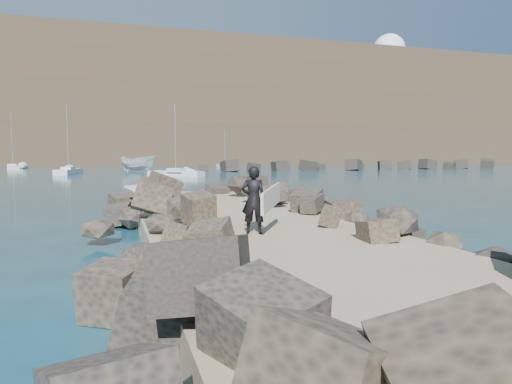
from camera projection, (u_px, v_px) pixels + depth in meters
ground at (246, 239)px, 13.60m from camera, size 800.00×800.00×0.00m
jetty at (267, 242)px, 11.67m from camera, size 6.00×26.00×0.60m
riprap_left at (150, 237)px, 11.29m from camera, size 2.60×22.00×1.00m
riprap_right at (358, 226)px, 12.98m from camera, size 2.60×22.00×1.00m
breakwater_secondary at (358, 166)px, 76.19m from camera, size 52.00×4.00×1.20m
headland at (154, 118)px, 167.66m from camera, size 360.00×140.00×32.00m
surfboard_resting at (151, 198)px, 15.82m from camera, size 1.79×2.17×0.08m
boat_imported at (138, 163)px, 69.57m from camera, size 6.36×5.78×2.42m
surfer_with_board at (256, 200)px, 11.08m from camera, size 1.35×1.79×1.65m
radome at (389, 55)px, 192.42m from camera, size 13.38×13.38×21.18m
sailboat_d at (225, 166)px, 88.86m from camera, size 2.28×6.30×7.53m
sailboat_c at (176, 173)px, 52.72m from camera, size 6.16×6.02×8.51m
sailboat_a at (69, 171)px, 59.41m from camera, size 3.02×7.95×9.30m
sailboat_e at (13, 167)px, 77.94m from camera, size 3.51×8.57×9.96m
headland_buildings at (174, 65)px, 160.74m from camera, size 137.50×30.50×5.00m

